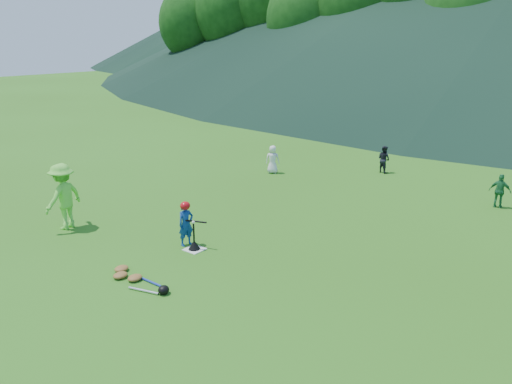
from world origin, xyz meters
TOP-DOWN VIEW (x-y plane):
  - ground at (0.00, 0.00)m, footprint 120.00×120.00m
  - home_plate at (0.00, 0.00)m, footprint 0.45×0.45m
  - baseball at (0.00, 0.00)m, footprint 0.08×0.08m
  - batter_child at (-0.37, 0.10)m, footprint 0.37×0.47m
  - adult_coach at (-3.86, -1.13)m, footprint 0.92×1.31m
  - fielder_a at (-2.81, 7.13)m, footprint 0.63×0.56m
  - fielder_b at (0.55, 9.87)m, footprint 0.61×0.54m
  - fielder_c at (5.16, 8.15)m, footprint 0.65×0.32m
  - batting_tee at (0.00, 0.00)m, footprint 0.30×0.30m
  - batter_gear at (-0.35, 0.10)m, footprint 0.72×0.28m
  - equipment_pile at (0.14, -1.99)m, footprint 1.80×0.62m
  - outfield_fence at (0.00, 28.00)m, footprint 70.07×0.08m

SIDE VIEW (x-z plane):
  - ground at x=0.00m, z-range 0.00..0.00m
  - home_plate at x=0.00m, z-range 0.00..0.02m
  - equipment_pile at x=0.14m, z-range -0.03..0.16m
  - batting_tee at x=0.00m, z-range -0.21..0.47m
  - fielder_b at x=0.55m, z-range 0.00..1.06m
  - fielder_c at x=5.16m, z-range 0.00..1.07m
  - fielder_a at x=-2.81m, z-range 0.00..1.09m
  - batter_child at x=-0.37m, z-range 0.00..1.14m
  - outfield_fence at x=0.00m, z-range 0.03..1.36m
  - baseball at x=0.00m, z-range 0.70..0.78m
  - adult_coach at x=-3.86m, z-range 0.00..1.84m
  - batter_gear at x=-0.35m, z-range 0.78..1.28m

